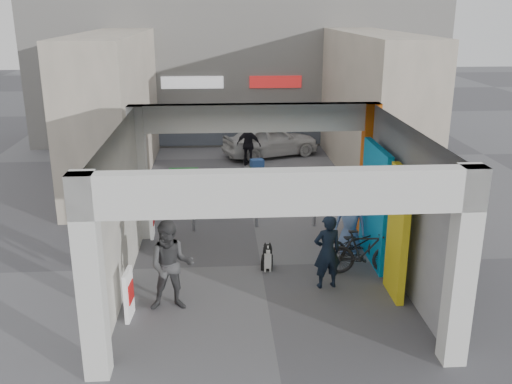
{
  "coord_description": "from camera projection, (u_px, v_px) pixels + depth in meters",
  "views": [
    {
      "loc": [
        -0.93,
        -12.24,
        5.84
      ],
      "look_at": [
        -0.05,
        1.0,
        1.51
      ],
      "focal_mm": 40.0,
      "sensor_mm": 36.0,
      "label": 1
    }
  ],
  "objects": [
    {
      "name": "bollard_left",
      "position": [
        193.0,
        214.0,
        15.42
      ],
      "size": [
        0.09,
        0.09,
        0.95
      ],
      "primitive_type": "cylinder",
      "color": "#94969C",
      "rests_on": "ground"
    },
    {
      "name": "plaza_bldg_left",
      "position": [
        114.0,
        109.0,
        19.54
      ],
      "size": [
        2.0,
        9.0,
        5.0
      ],
      "primitive_type": "cube",
      "color": "beige",
      "rests_on": "ground"
    },
    {
      "name": "advert_board_near",
      "position": [
        129.0,
        294.0,
        11.09
      ],
      "size": [
        0.13,
        0.55,
        1.0
      ],
      "rotation": [
        0.0,
        0.0,
        -0.07
      ],
      "color": "white",
      "rests_on": "ground"
    },
    {
      "name": "ground",
      "position": [
        261.0,
        265.0,
        13.49
      ],
      "size": [
        90.0,
        90.0,
        0.0
      ],
      "primitive_type": "plane",
      "color": "#5B5B60",
      "rests_on": "ground"
    },
    {
      "name": "bicycle_rear",
      "position": [
        364.0,
        252.0,
        12.93
      ],
      "size": [
        1.8,
        0.61,
        1.07
      ],
      "primitive_type": "imported",
      "rotation": [
        0.0,
        0.0,
        1.51
      ],
      "color": "black",
      "rests_on": "ground"
    },
    {
      "name": "man_with_dog",
      "position": [
        327.0,
        252.0,
        12.22
      ],
      "size": [
        0.66,
        0.49,
        1.66
      ],
      "primitive_type": "imported",
      "rotation": [
        0.0,
        0.0,
        3.31
      ],
      "color": "black",
      "rests_on": "ground"
    },
    {
      "name": "bollard_right",
      "position": [
        315.0,
        209.0,
        15.77
      ],
      "size": [
        0.09,
        0.09,
        0.99
      ],
      "primitive_type": "cylinder",
      "color": "#94969C",
      "rests_on": "ground"
    },
    {
      "name": "far_building",
      "position": [
        238.0,
        50.0,
        25.52
      ],
      "size": [
        18.0,
        4.08,
        8.0
      ],
      "color": "silver",
      "rests_on": "ground"
    },
    {
      "name": "border_collie",
      "position": [
        267.0,
        258.0,
        13.2
      ],
      "size": [
        0.26,
        0.51,
        0.7
      ],
      "rotation": [
        0.0,
        0.0,
        -0.15
      ],
      "color": "black",
      "rests_on": "ground"
    },
    {
      "name": "bicycle_front",
      "position": [
        357.0,
        244.0,
        13.56
      ],
      "size": [
        1.83,
        0.87,
        0.92
      ],
      "primitive_type": "imported",
      "rotation": [
        0.0,
        0.0,
        1.72
      ],
      "color": "black",
      "rests_on": "ground"
    },
    {
      "name": "plaza_bldg_right",
      "position": [
        372.0,
        106.0,
        20.11
      ],
      "size": [
        2.0,
        9.0,
        5.0
      ],
      "primitive_type": "cube",
      "color": "beige",
      "rests_on": "ground"
    },
    {
      "name": "advert_board_far",
      "position": [
        152.0,
        218.0,
        15.05
      ],
      "size": [
        0.12,
        0.55,
        1.0
      ],
      "rotation": [
        0.0,
        0.0,
        0.04
      ],
      "color": "white",
      "rests_on": "ground"
    },
    {
      "name": "man_elderly",
      "position": [
        350.0,
        223.0,
        13.98
      ],
      "size": [
        0.89,
        0.73,
        1.55
      ],
      "primitive_type": "imported",
      "rotation": [
        0.0,
        0.0,
        -0.37
      ],
      "color": "#5774A9",
      "rests_on": "ground"
    },
    {
      "name": "crate_stack",
      "position": [
        257.0,
        167.0,
        20.72
      ],
      "size": [
        0.52,
        0.45,
        0.56
      ],
      "rotation": [
        0.0,
        0.0,
        0.25
      ],
      "color": "#1A5B21",
      "rests_on": "ground"
    },
    {
      "name": "arcade_canopy",
      "position": [
        290.0,
        182.0,
        12.03
      ],
      "size": [
        6.4,
        6.45,
        6.4
      ],
      "color": "silver",
      "rests_on": "ground"
    },
    {
      "name": "man_crates",
      "position": [
        249.0,
        145.0,
        21.7
      ],
      "size": [
        1.03,
        0.7,
        1.62
      ],
      "primitive_type": "imported",
      "rotation": [
        0.0,
        0.0,
        2.79
      ],
      "color": "black",
      "rests_on": "ground"
    },
    {
      "name": "man_back_turned",
      "position": [
        171.0,
        266.0,
        11.3
      ],
      "size": [
        0.94,
        0.74,
        1.88
      ],
      "primitive_type": "imported",
      "rotation": [
        0.0,
        0.0,
        0.03
      ],
      "color": "#3C3D3F",
      "rests_on": "ground"
    },
    {
      "name": "bollard_center",
      "position": [
        256.0,
        211.0,
        15.72
      ],
      "size": [
        0.09,
        0.09,
        0.94
      ],
      "primitive_type": "cylinder",
      "color": "#94969C",
      "rests_on": "ground"
    },
    {
      "name": "white_van",
      "position": [
        270.0,
        140.0,
        23.13
      ],
      "size": [
        4.17,
        2.78,
        1.32
      ],
      "primitive_type": "imported",
      "rotation": [
        0.0,
        0.0,
        1.92
      ],
      "color": "silver",
      "rests_on": "ground"
    },
    {
      "name": "produce_stand",
      "position": [
        184.0,
        184.0,
        18.7
      ],
      "size": [
        1.15,
        0.62,
        0.76
      ],
      "rotation": [
        0.0,
        0.0,
        0.31
      ],
      "color": "black",
      "rests_on": "ground"
    },
    {
      "name": "cafe_set",
      "position": [
        211.0,
        197.0,
        17.34
      ],
      "size": [
        1.47,
        1.19,
        0.89
      ],
      "rotation": [
        0.0,
        0.0,
        -0.19
      ],
      "color": "#9E9EA3",
      "rests_on": "ground"
    }
  ]
}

